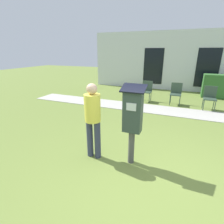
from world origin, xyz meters
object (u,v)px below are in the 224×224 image
outdoor_chair_left (147,89)px  outdoor_chair_middle (176,92)px  parking_meter (133,116)px  outdoor_chair_right (210,96)px  person_standing (93,116)px

outdoor_chair_left → outdoor_chair_middle: 1.23m
parking_meter → outdoor_chair_right: (1.78, 4.43, -0.49)m
outdoor_chair_left → outdoor_chair_right: size_ratio=1.00×
outdoor_chair_middle → outdoor_chair_right: size_ratio=1.00×
person_standing → outdoor_chair_middle: (1.34, 4.80, -0.40)m
person_standing → outdoor_chair_left: (0.10, 4.80, -0.40)m
parking_meter → outdoor_chair_middle: bearing=83.3°
person_standing → outdoor_chair_right: size_ratio=1.76×
person_standing → outdoor_chair_middle: 4.99m
parking_meter → outdoor_chair_right: parking_meter is taller
parking_meter → person_standing: (-0.79, -0.10, -0.09)m
person_standing → outdoor_chair_right: (2.57, 4.53, -0.40)m
outdoor_chair_middle → outdoor_chair_right: same height
outdoor_chair_middle → parking_meter: bearing=-87.5°
person_standing → outdoor_chair_right: bearing=66.9°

